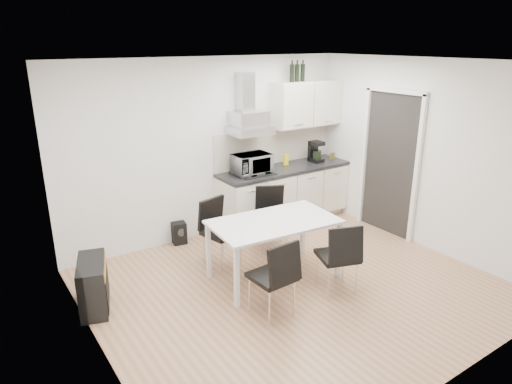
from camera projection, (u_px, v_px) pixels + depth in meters
ground at (294, 287)px, 5.47m from camera, size 4.50×4.50×0.00m
wall_back at (210, 149)px, 6.62m from camera, size 4.50×0.10×2.60m
wall_front at (463, 248)px, 3.49m from camera, size 4.50×0.10×2.60m
wall_left at (90, 229)px, 3.85m from camera, size 0.10×4.00×2.60m
wall_right at (424, 156)px, 6.25m from camera, size 0.10×4.00×2.60m
ceiling at (301, 62)px, 4.64m from camera, size 4.50×4.50×0.00m
doorway at (389, 165)px, 6.74m from camera, size 0.08×1.04×2.10m
kitchenette at (285, 172)px, 7.19m from camera, size 2.22×0.64×2.52m
dining_table at (274, 226)px, 5.49m from camera, size 1.58×0.99×0.75m
chair_far_left at (222, 233)px, 5.88m from camera, size 0.54×0.59×0.88m
chair_far_right at (272, 220)px, 6.32m from camera, size 0.61×0.64×0.88m
chair_near_left at (272, 277)px, 4.80m from camera, size 0.47×0.52×0.88m
chair_near_right at (337, 257)px, 5.24m from camera, size 0.58×0.62×0.88m
guitar_amp at (93, 285)px, 4.96m from camera, size 0.47×0.72×0.56m
floor_speaker at (179, 233)px, 6.58m from camera, size 0.22×0.20×0.32m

